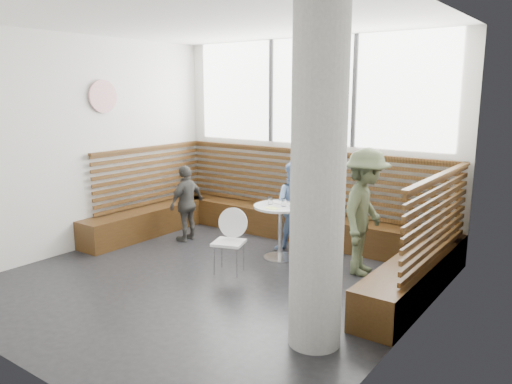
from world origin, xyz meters
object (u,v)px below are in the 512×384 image
Objects in this scene: cafe_table at (280,221)px; adult_man at (365,212)px; concrete_column at (318,179)px; child_left at (187,203)px; cafe_chair at (232,236)px; child_back at (296,208)px.

cafe_table is 1.25m from adult_man.
concrete_column reaches higher than child_left.
adult_man is at bearing 101.29° from concrete_column.
child_back reaches higher than cafe_chair.
cafe_chair is 0.51× the size of adult_man.
child_back is at bearing 104.36° from child_left.
child_left is (-1.72, -0.12, 0.05)m from cafe_table.
adult_man reaches higher than cafe_chair.
adult_man is (1.21, 0.15, 0.27)m from cafe_table.
adult_man is at bearing 14.73° from cafe_chair.
child_left is (-1.76, -0.48, -0.08)m from child_back.
child_back is at bearing 57.90° from cafe_chair.
cafe_chair is at bearing 115.70° from adult_man.
child_back reaches higher than cafe_table.
cafe_chair is 0.69× the size of child_left.
adult_man is 1.20m from child_back.
child_back is at bearing 125.17° from concrete_column.
child_back is (0.28, 1.18, 0.19)m from cafe_chair.
child_left is (-1.48, 0.70, 0.12)m from cafe_chair.
adult_man is 1.37× the size of child_left.
cafe_chair is (-0.24, -0.82, -0.07)m from cafe_table.
adult_man reaches higher than child_back.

